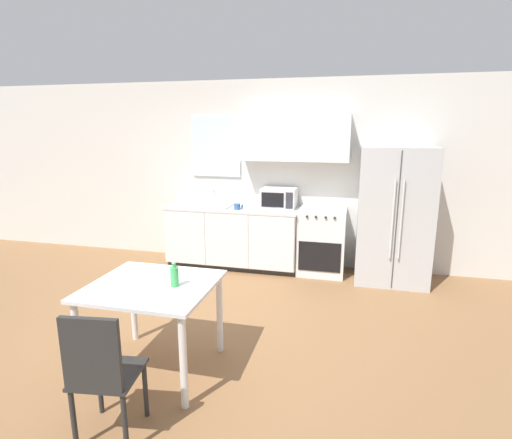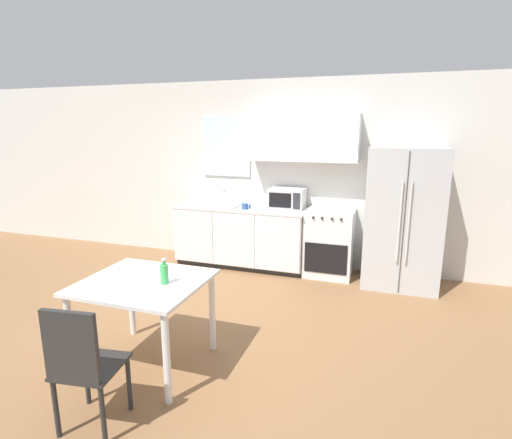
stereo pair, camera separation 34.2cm
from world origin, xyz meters
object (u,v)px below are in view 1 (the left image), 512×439
(dining_table, at_px, (153,297))
(drink_bottle, at_px, (175,276))
(oven_range, at_px, (322,241))
(dining_chair_near, at_px, (100,369))
(coffee_mug, at_px, (238,206))
(refrigerator, at_px, (394,216))
(microwave, at_px, (279,198))

(dining_table, distance_m, drink_bottle, 0.29)
(oven_range, xyz_separation_m, dining_chair_near, (-1.08, -3.55, 0.08))
(oven_range, xyz_separation_m, dining_table, (-1.16, -2.71, 0.20))
(dining_chair_near, bearing_deg, dining_table, 87.34)
(dining_table, bearing_deg, coffee_mug, 90.40)
(oven_range, relative_size, refrigerator, 0.52)
(microwave, distance_m, coffee_mug, 0.61)
(coffee_mug, distance_m, drink_bottle, 2.54)
(coffee_mug, distance_m, dining_table, 2.55)
(refrigerator, distance_m, drink_bottle, 3.25)
(drink_bottle, bearing_deg, dining_table, -179.26)
(coffee_mug, bearing_deg, refrigerator, 3.00)
(refrigerator, distance_m, microwave, 1.58)
(coffee_mug, bearing_deg, drink_bottle, -84.97)
(oven_range, height_order, coffee_mug, coffee_mug)
(drink_bottle, bearing_deg, coffee_mug, 95.03)
(dining_table, xyz_separation_m, drink_bottle, (0.20, 0.00, 0.20))
(oven_range, distance_m, coffee_mug, 1.28)
(dining_table, height_order, drink_bottle, drink_bottle)
(refrigerator, relative_size, microwave, 3.64)
(oven_range, bearing_deg, refrigerator, -4.19)
(oven_range, xyz_separation_m, drink_bottle, (-0.95, -2.71, 0.40))
(oven_range, xyz_separation_m, refrigerator, (0.93, -0.07, 0.43))
(microwave, relative_size, drink_bottle, 2.29)
(dining_table, distance_m, dining_chair_near, 0.85)
(oven_range, relative_size, microwave, 1.87)
(dining_table, bearing_deg, refrigerator, 51.62)
(refrigerator, relative_size, drink_bottle, 8.32)
(dining_chair_near, bearing_deg, drink_bottle, 73.42)
(coffee_mug, height_order, dining_chair_near, coffee_mug)
(oven_range, distance_m, microwave, 0.86)
(drink_bottle, bearing_deg, oven_range, 70.58)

